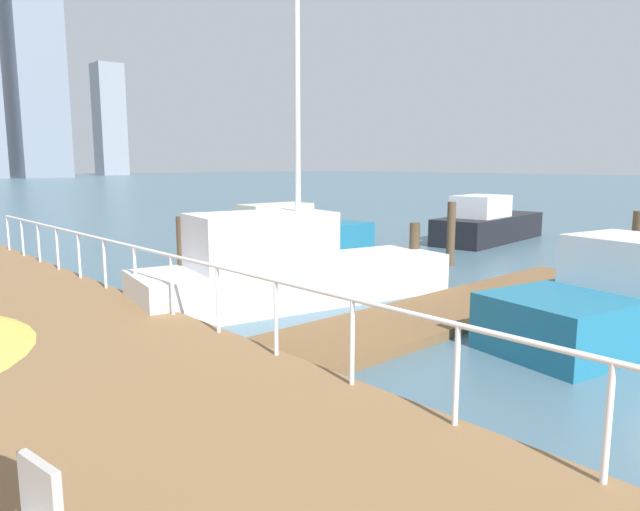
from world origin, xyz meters
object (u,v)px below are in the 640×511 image
moored_boat_2 (487,224)px  moored_boat_3 (289,236)px  moored_boat_1 (613,303)px  moored_boat_0 (288,269)px

moored_boat_2 → moored_boat_3: size_ratio=0.95×
moored_boat_3 → moored_boat_1: bearing=-99.5°
moored_boat_1 → moored_boat_3: 11.31m
moored_boat_0 → moored_boat_2: 12.49m
moored_boat_2 → moored_boat_3: (-7.86, 2.67, -0.04)m
moored_boat_0 → moored_boat_2: bearing=12.2°
moored_boat_1 → moored_boat_2: 12.91m
moored_boat_1 → moored_boat_2: bearing=41.1°
moored_boat_0 → moored_boat_3: size_ratio=1.21×
moored_boat_0 → moored_boat_1: (2.48, -5.84, -0.11)m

